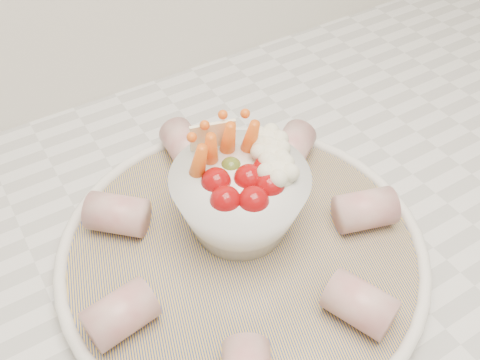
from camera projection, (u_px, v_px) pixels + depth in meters
serving_platter at (242, 249)px, 0.51m from camera, size 0.43×0.43×0.02m
veggie_bowl at (241, 195)px, 0.50m from camera, size 0.13×0.13×0.11m
cured_meat_rolls at (241, 234)px, 0.49m from camera, size 0.31×0.32×0.04m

